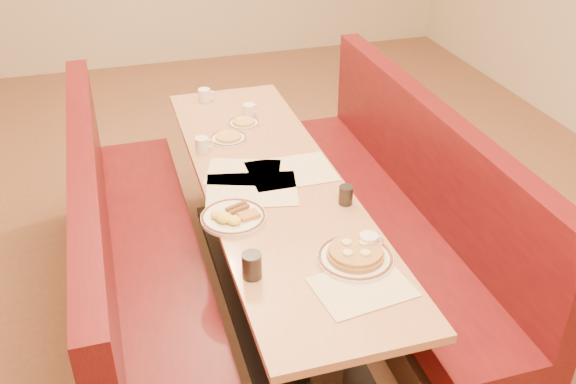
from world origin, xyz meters
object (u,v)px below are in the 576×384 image
object	(u,v)px
coffee_mug_c	(249,110)
soda_tumbler_mid	(346,195)
coffee_mug_b	(203,144)
diner_table	(273,241)
coffee_mug_a	(369,243)
soda_tumbler_near	(252,266)
eggs_plate	(233,217)
booth_left	(135,267)
coffee_mug_d	(205,95)
pancake_plate	(355,256)
booth_right	(398,221)

from	to	relation	value
coffee_mug_c	soda_tumbler_mid	world-z (taller)	soda_tumbler_mid
coffee_mug_b	diner_table	bearing A→B (deg)	-58.49
diner_table	coffee_mug_a	size ratio (longest dim) A/B	22.39
soda_tumbler_mid	soda_tumbler_near	bearing A→B (deg)	-143.78
diner_table	soda_tumbler_mid	bearing A→B (deg)	-47.39
eggs_plate	coffee_mug_a	distance (m)	0.64
coffee_mug_c	soda_tumbler_near	distance (m)	1.55
booth_left	soda_tumbler_near	xyz separation A→B (m)	(0.45, -0.71, 0.44)
booth_left	soda_tumbler_mid	xyz separation A→B (m)	(1.01, -0.30, 0.43)
coffee_mug_b	eggs_plate	bearing A→B (deg)	-90.57
diner_table	coffee_mug_a	world-z (taller)	coffee_mug_a
coffee_mug_b	coffee_mug_d	bearing A→B (deg)	77.21
booth_left	pancake_plate	xyz separation A→B (m)	(0.89, -0.74, 0.41)
booth_right	soda_tumbler_mid	distance (m)	0.70
coffee_mug_a	soda_tumbler_near	world-z (taller)	soda_tumbler_near
booth_left	coffee_mug_d	world-z (taller)	booth_left
pancake_plate	coffee_mug_b	xyz separation A→B (m)	(-0.43, 1.16, 0.02)
eggs_plate	soda_tumbler_mid	size ratio (longest dim) A/B	3.22
coffee_mug_c	coffee_mug_d	size ratio (longest dim) A/B	0.96
booth_left	coffee_mug_c	xyz separation A→B (m)	(0.81, 0.79, 0.43)
soda_tumbler_near	coffee_mug_b	bearing A→B (deg)	89.84
coffee_mug_c	soda_tumbler_near	bearing A→B (deg)	-116.11
pancake_plate	soda_tumbler_near	size ratio (longest dim) A/B	2.87
diner_table	coffee_mug_c	world-z (taller)	coffee_mug_c
eggs_plate	coffee_mug_b	xyz separation A→B (m)	(-0.01, 0.72, 0.02)
eggs_plate	coffee_mug_a	world-z (taller)	coffee_mug_a
coffee_mug_a	coffee_mug_d	size ratio (longest dim) A/B	1.02
diner_table	coffee_mug_b	xyz separation A→B (m)	(-0.28, 0.43, 0.42)
coffee_mug_a	coffee_mug_b	xyz separation A→B (m)	(-0.51, 1.12, -0.00)
coffee_mug_a	coffee_mug_c	distance (m)	1.49
coffee_mug_d	soda_tumbler_mid	bearing A→B (deg)	-61.13
booth_left	coffee_mug_b	bearing A→B (deg)	43.21
coffee_mug_d	soda_tumbler_mid	distance (m)	1.47
diner_table	booth_left	size ratio (longest dim) A/B	1.00
pancake_plate	eggs_plate	world-z (taller)	pancake_plate
diner_table	booth_right	xyz separation A→B (m)	(0.73, 0.00, -0.01)
eggs_plate	coffee_mug_b	world-z (taller)	coffee_mug_b
pancake_plate	eggs_plate	bearing A→B (deg)	133.67
booth_left	coffee_mug_b	xyz separation A→B (m)	(0.46, 0.43, 0.43)
diner_table	coffee_mug_d	world-z (taller)	coffee_mug_d
booth_left	soda_tumbler_mid	distance (m)	1.14
coffee_mug_a	coffee_mug_d	xyz separation A→B (m)	(-0.38, 1.79, -0.00)
soda_tumbler_near	soda_tumbler_mid	size ratio (longest dim) A/B	1.19
booth_left	eggs_plate	distance (m)	0.68
coffee_mug_b	coffee_mug_c	bearing A→B (deg)	44.41
booth_right	coffee_mug_c	distance (m)	1.11
booth_left	coffee_mug_c	bearing A→B (deg)	44.37
coffee_mug_d	soda_tumbler_mid	size ratio (longest dim) A/B	1.17
diner_table	pancake_plate	bearing A→B (deg)	-77.86
eggs_plate	soda_tumbler_near	size ratio (longest dim) A/B	2.70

